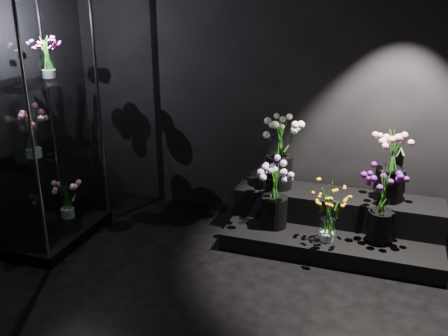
% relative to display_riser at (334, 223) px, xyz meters
% --- Properties ---
extents(floor, '(4.00, 4.00, 0.00)m').
position_rel_display_riser_xyz_m(floor, '(-0.90, -1.61, -0.18)').
color(floor, black).
rests_on(floor, ground).
extents(wall_back, '(4.00, 0.00, 4.00)m').
position_rel_display_riser_xyz_m(wall_back, '(-0.90, 0.39, 1.22)').
color(wall_back, black).
rests_on(wall_back, floor).
extents(display_riser, '(1.96, 0.87, 0.44)m').
position_rel_display_riser_xyz_m(display_riser, '(0.00, 0.00, 0.00)').
color(display_riser, black).
rests_on(display_riser, floor).
extents(display_case, '(0.62, 1.03, 2.26)m').
position_rel_display_riser_xyz_m(display_case, '(-2.57, -0.81, 0.95)').
color(display_case, black).
rests_on(display_case, floor).
extents(bouquet_orange_bells, '(0.34, 0.34, 0.56)m').
position_rel_display_riser_xyz_m(bouquet_orange_bells, '(-0.03, -0.33, 0.27)').
color(bouquet_orange_bells, white).
rests_on(bouquet_orange_bells, display_riser).
extents(bouquet_lilac, '(0.42, 0.42, 0.62)m').
position_rel_display_riser_xyz_m(bouquet_lilac, '(-0.55, -0.20, 0.34)').
color(bouquet_lilac, black).
rests_on(bouquet_lilac, display_riser).
extents(bouquet_purple, '(0.32, 0.32, 0.67)m').
position_rel_display_riser_xyz_m(bouquet_purple, '(0.41, -0.20, 0.35)').
color(bouquet_purple, black).
rests_on(bouquet_purple, display_riser).
extents(bouquet_cream_roses, '(0.44, 0.44, 0.70)m').
position_rel_display_riser_xyz_m(bouquet_cream_roses, '(-0.59, 0.11, 0.66)').
color(bouquet_cream_roses, black).
rests_on(bouquet_cream_roses, display_riser).
extents(bouquet_pink_roses, '(0.40, 0.40, 0.67)m').
position_rel_display_riser_xyz_m(bouquet_pink_roses, '(0.46, 0.14, 0.62)').
color(bouquet_pink_roses, black).
rests_on(bouquet_pink_roses, display_riser).
extents(bouquet_case_pink, '(0.36, 0.36, 0.42)m').
position_rel_display_riser_xyz_m(bouquet_case_pink, '(-2.58, -0.96, 0.92)').
color(bouquet_case_pink, white).
rests_on(bouquet_case_pink, display_case).
extents(bouquet_case_magenta, '(0.24, 0.24, 0.36)m').
position_rel_display_riser_xyz_m(bouquet_case_magenta, '(-2.52, -0.70, 1.56)').
color(bouquet_case_magenta, white).
rests_on(bouquet_case_magenta, display_case).
extents(bouquet_case_base_pink, '(0.40, 0.40, 0.42)m').
position_rel_display_riser_xyz_m(bouquet_case_base_pink, '(-2.60, -0.56, 0.15)').
color(bouquet_case_base_pink, white).
rests_on(bouquet_case_base_pink, display_case).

